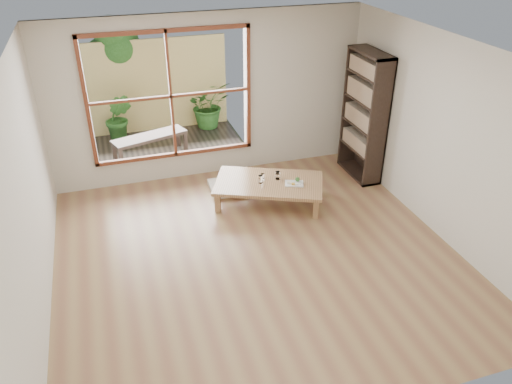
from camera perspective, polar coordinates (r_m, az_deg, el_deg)
ground at (r=6.49m, az=0.09°, el=-7.16°), size 5.00×5.00×0.00m
low_table at (r=7.44m, az=1.47°, el=0.90°), size 1.81×1.46×0.35m
floor_cushion at (r=7.92m, az=-3.25°, el=0.59°), size 0.58×0.58×0.08m
bookshelf at (r=8.17m, az=12.29°, el=8.47°), size 0.33×0.92×2.04m
glass_tall at (r=7.36m, az=0.52°, el=1.47°), size 0.07×0.07×0.12m
glass_mid at (r=7.48m, az=2.48°, el=1.79°), size 0.07×0.07×0.09m
glass_short at (r=7.54m, az=2.49°, el=2.03°), size 0.07×0.07×0.09m
glass_small at (r=7.51m, az=0.75°, el=1.85°), size 0.06×0.06×0.07m
food_tray at (r=7.38m, az=4.44°, el=1.08°), size 0.32×0.28×0.08m
deck at (r=9.40m, az=-10.12°, el=4.80°), size 2.80×2.00×0.05m
garden_bench at (r=8.97m, az=-12.04°, el=5.98°), size 1.35×0.76×0.41m
bamboo_fence at (r=10.01m, az=-11.48°, el=11.77°), size 2.80×0.06×1.80m
shrub_right at (r=10.10m, az=-5.48°, el=9.95°), size 0.98×0.89×0.94m
shrub_left at (r=9.70m, az=-15.40°, el=8.18°), size 0.63×0.57×0.94m
garden_tree at (r=10.06m, az=-16.10°, el=15.63°), size 1.04×0.85×2.22m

